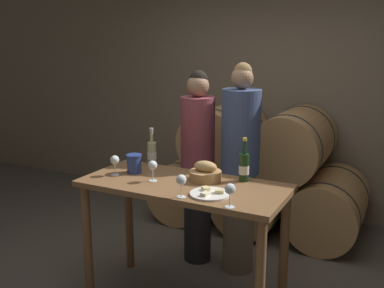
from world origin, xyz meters
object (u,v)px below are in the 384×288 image
Objects in this scene: wine_bottle_red at (244,167)px; wine_glass_right at (230,190)px; person_left at (198,165)px; wine_glass_center at (181,181)px; tasting_table at (184,203)px; bread_basket at (205,173)px; wine_glass_left at (153,166)px; wine_glass_far_left at (115,161)px; cheese_plate at (210,194)px; blue_crock at (134,163)px; person_right at (240,168)px; wine_bottle_white at (152,153)px.

wine_bottle_red is 2.09× the size of wine_glass_right.
person_left is 0.98m from wine_glass_center.
person_left is 5.33× the size of wine_bottle_red.
tasting_table is 0.26m from bread_basket.
wine_glass_far_left is at bearing -179.05° from wine_glass_left.
cheese_plate is at bearing 143.69° from wine_glass_right.
blue_crock reaches higher than tasting_table.
tasting_table is at bearing -6.31° from blue_crock.
person_right is 0.99m from wine_glass_right.
person_right reaches higher than tasting_table.
wine_glass_center is at bearing -115.10° from wine_bottle_red.
wine_glass_left is at bearing 170.36° from cheese_plate.
person_left is 0.80m from wine_glass_far_left.
wine_glass_far_left is at bearing -163.58° from bread_basket.
person_right reaches higher than wine_glass_center.
blue_crock is at bearing 52.86° from wine_glass_far_left.
bread_basket is (0.32, -0.52, 0.12)m from person_left.
wine_glass_center is (0.33, -0.91, 0.17)m from person_left.
wine_bottle_white reaches higher than bread_basket.
person_right is (0.17, 0.64, 0.11)m from tasting_table.
tasting_table is at bearing -104.75° from person_right.
wine_bottle_white is (-0.79, 0.06, -0.01)m from wine_bottle_red.
wine_glass_left is (0.23, -0.35, 0.01)m from wine_bottle_white.
cheese_plate is 0.50m from wine_glass_left.
person_left is at bearing 89.92° from wine_glass_left.
person_left reaches higher than blue_crock.
wine_bottle_red reaches higher than bread_basket.
wine_glass_right is at bearing -18.42° from wine_glass_left.
wine_bottle_red reaches higher than wine_glass_far_left.
person_right reaches higher than wine_glass_left.
blue_crock is at bearing -91.48° from wine_bottle_white.
tasting_table is 0.60m from wine_glass_right.
wine_bottle_red is 0.55m from wine_glass_center.
bread_basket is (-0.25, -0.11, -0.05)m from wine_bottle_red.
wine_bottle_white is at bearing 135.57° from wine_glass_center.
wine_glass_left is (0.32, 0.01, 0.00)m from wine_glass_far_left.
person_right is at bearing 45.45° from wine_glass_far_left.
wine_bottle_white is at bearing 163.07° from bread_basket.
blue_crock is 0.26m from wine_glass_left.
tasting_table is at bearing -146.91° from wine_bottle_red.
cheese_plate is (0.16, -0.27, -0.04)m from bread_basket.
person_right is (0.38, -0.00, 0.03)m from person_left.
person_right is 0.72m from wine_bottle_white.
wine_glass_far_left is at bearing -127.14° from blue_crock.
person_left is 0.73m from wine_glass_left.
person_right is 0.82m from wine_glass_left.
wine_glass_left is (-0.57, -0.29, 0.01)m from wine_bottle_red.
cheese_plate is at bearing 39.31° from wine_glass_center.
cheese_plate is at bearing -58.74° from person_left.
wine_bottle_red is 2.09× the size of wine_glass_left.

